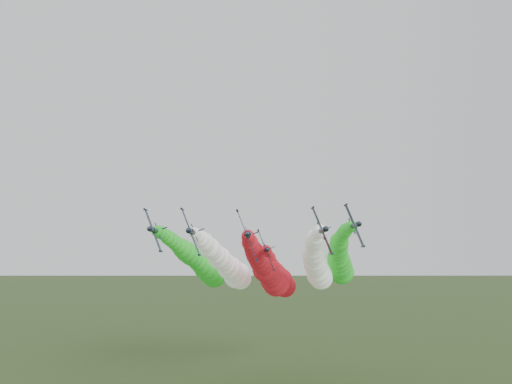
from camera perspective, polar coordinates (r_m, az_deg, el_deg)
jet_lead at (r=132.21m, az=1.34°, el=-9.03°), size 13.55×69.88×19.48m
jet_inner_left at (r=137.78m, az=-3.24°, el=-8.45°), size 12.86×69.20×18.80m
jet_inner_right at (r=138.07m, az=6.97°, el=-8.26°), size 13.15×69.48×19.08m
jet_outer_left at (r=148.51m, az=-6.36°, el=-8.16°), size 13.60×69.94×19.54m
jet_outer_right at (r=149.36m, az=9.56°, el=-7.71°), size 13.58×69.91×19.51m
jet_trail at (r=154.09m, az=2.52°, el=-9.58°), size 13.32×69.66×19.26m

